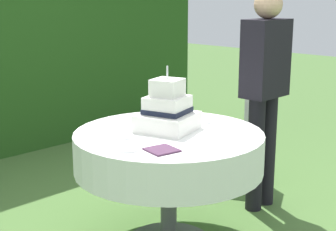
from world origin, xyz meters
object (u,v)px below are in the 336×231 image
Objects in this scene: cake_table at (169,152)px; garden_chair at (238,121)px; serving_plate_left at (121,137)px; wedding_cake at (167,112)px; napkin_stack at (162,150)px; standing_person at (265,86)px; serving_plate_near at (202,122)px; serving_plate_far at (128,150)px.

cake_table is 1.25m from garden_chair.
serving_plate_left reaches higher than cake_table.
wedding_cake is 2.61× the size of napkin_stack.
wedding_cake is 0.90m from standing_person.
standing_person is at bearing -8.64° from serving_plate_left.
napkin_stack is at bearing -139.26° from wedding_cake.
napkin_stack is (-0.62, -0.25, -0.00)m from serving_plate_near.
standing_person is (1.20, -0.18, 0.17)m from serving_plate_left.
wedding_cake is 0.25× the size of standing_person.
wedding_cake is (0.03, 0.04, 0.24)m from cake_table.
serving_plate_far is 0.06× the size of standing_person.
serving_plate_left is 0.85× the size of napkin_stack.
serving_plate_far is 1.69m from garden_chair.
wedding_cake is 0.34m from serving_plate_left.
garden_chair is 0.56× the size of standing_person.
cake_table is at bearing 175.93° from standing_person.
wedding_cake reaches higher than cake_table.
napkin_stack is 0.10× the size of standing_person.
garden_chair is (1.16, 0.32, -0.33)m from wedding_cake.
wedding_cake is at bearing -164.63° from garden_chair.
standing_person reaches higher than wedding_cake.
serving_plate_near and serving_plate_left have the same top height.
wedding_cake is 3.95× the size of serving_plate_far.
serving_plate_far is at bearing -171.14° from serving_plate_near.
standing_person is (1.21, 0.17, 0.18)m from napkin_stack.
cake_table is at bearing 13.98° from serving_plate_far.
serving_plate_left is 1.51m from garden_chair.
garden_chair is at bearing 9.48° from serving_plate_left.
garden_chair reaches higher than serving_plate_near.
napkin_stack is 0.17× the size of garden_chair.
garden_chair is 0.64m from standing_person.
standing_person reaches higher than napkin_stack.
serving_plate_far is at bearing -166.02° from cake_table.
cake_table is 0.33m from serving_plate_left.
standing_person is at bearing 7.95° from napkin_stack.
wedding_cake is at bearing -13.46° from serving_plate_left.
serving_plate_near is at bearing -5.96° from wedding_cake.
cake_table is 1.31× the size of garden_chair.
napkin_stack is at bearing -158.11° from garden_chair.
serving_plate_far is 0.11× the size of garden_chair.
serving_plate_left is at bearing 170.16° from serving_plate_near.
garden_chair is at bearing 57.18° from standing_person.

